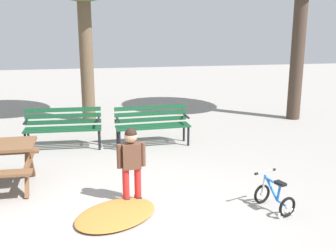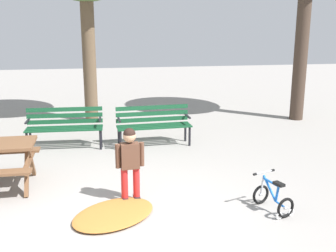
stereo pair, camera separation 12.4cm
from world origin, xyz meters
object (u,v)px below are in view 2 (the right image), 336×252
(park_bench_left, at_px, (153,122))
(kids_bicycle, at_px, (273,198))
(child_standing, at_px, (130,158))
(park_bench_far_left, at_px, (65,124))

(park_bench_left, bearing_deg, kids_bicycle, -69.77)
(child_standing, distance_m, kids_bicycle, 2.17)
(park_bench_far_left, height_order, park_bench_left, same)
(child_standing, xyz_separation_m, kids_bicycle, (2.01, -0.68, -0.48))
(park_bench_left, height_order, kids_bicycle, park_bench_left)
(park_bench_left, bearing_deg, child_standing, -104.01)
(park_bench_left, bearing_deg, park_bench_far_left, 176.85)
(park_bench_far_left, distance_m, child_standing, 3.18)
(child_standing, bearing_deg, park_bench_far_left, 111.86)
(park_bench_left, relative_size, child_standing, 1.41)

